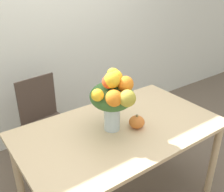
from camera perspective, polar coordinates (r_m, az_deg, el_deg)
wall_back at (r=2.93m, az=-14.94°, el=15.34°), size 8.00×0.06×2.70m
dining_table at (r=2.07m, az=1.78°, el=-8.88°), size 1.55×0.92×0.75m
flower_vase at (r=1.85m, az=0.23°, el=-0.15°), size 0.36×0.41×0.49m
pumpkin at (r=2.00m, az=5.41°, el=-5.64°), size 0.12×0.12×0.11m
dining_chair_near_window at (r=2.68m, az=-14.15°, el=-5.55°), size 0.47×0.47×0.92m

